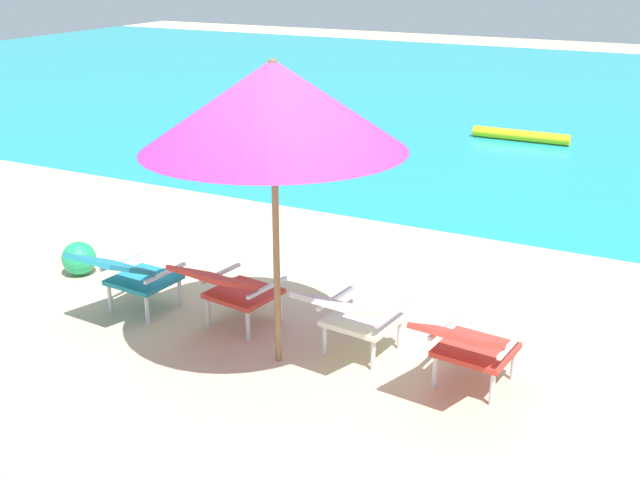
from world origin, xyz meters
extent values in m
plane|color=#CCB78E|center=(0.00, 4.00, 0.00)|extent=(40.00, 40.00, 0.00)
cube|color=teal|center=(0.00, 12.20, 0.00)|extent=(40.00, 18.00, 0.01)
cylinder|color=yellow|center=(-0.15, 8.07, 0.10)|extent=(1.60, 0.18, 0.18)
cube|color=teal|center=(-1.50, 0.05, 0.28)|extent=(0.56, 0.54, 0.04)
cube|color=teal|center=(-1.53, -0.32, 0.55)|extent=(0.56, 0.55, 0.27)
cylinder|color=silver|center=(-1.70, 0.27, 0.13)|extent=(0.04, 0.04, 0.26)
cylinder|color=silver|center=(-1.26, 0.24, 0.13)|extent=(0.04, 0.04, 0.26)
cylinder|color=silver|center=(-1.73, -0.15, 0.13)|extent=(0.04, 0.04, 0.26)
cylinder|color=silver|center=(-1.30, -0.18, 0.13)|extent=(0.04, 0.04, 0.26)
cube|color=silver|center=(-1.76, 0.07, 0.40)|extent=(0.07, 0.50, 0.03)
cube|color=silver|center=(-1.24, 0.03, 0.40)|extent=(0.07, 0.50, 0.03)
cube|color=red|center=(-0.56, 0.20, 0.28)|extent=(0.59, 0.57, 0.04)
cube|color=red|center=(-0.61, -0.16, 0.55)|extent=(0.59, 0.58, 0.27)
cylinder|color=silver|center=(-0.75, 0.44, 0.13)|extent=(0.04, 0.04, 0.26)
cylinder|color=silver|center=(-0.31, 0.38, 0.13)|extent=(0.04, 0.04, 0.26)
cylinder|color=silver|center=(-0.81, 0.02, 0.13)|extent=(0.04, 0.04, 0.26)
cylinder|color=silver|center=(-0.37, -0.04, 0.13)|extent=(0.04, 0.04, 0.26)
cube|color=silver|center=(-0.82, 0.24, 0.40)|extent=(0.10, 0.50, 0.03)
cube|color=silver|center=(-0.30, 0.16, 0.40)|extent=(0.10, 0.50, 0.03)
cube|color=silver|center=(0.54, 0.20, 0.28)|extent=(0.57, 0.55, 0.04)
cube|color=silver|center=(0.50, -0.16, 0.55)|extent=(0.57, 0.57, 0.27)
cylinder|color=silver|center=(0.35, 0.43, 0.13)|extent=(0.04, 0.04, 0.26)
cylinder|color=silver|center=(0.79, 0.38, 0.13)|extent=(0.04, 0.04, 0.26)
cylinder|color=silver|center=(0.30, 0.02, 0.13)|extent=(0.04, 0.04, 0.26)
cylinder|color=silver|center=(0.74, -0.03, 0.13)|extent=(0.04, 0.04, 0.26)
cube|color=silver|center=(0.29, 0.23, 0.40)|extent=(0.09, 0.50, 0.03)
cube|color=silver|center=(0.80, 0.17, 0.40)|extent=(0.09, 0.50, 0.03)
cube|color=red|center=(1.48, 0.13, 0.28)|extent=(0.57, 0.55, 0.04)
cube|color=red|center=(1.44, -0.23, 0.55)|extent=(0.57, 0.56, 0.27)
cylinder|color=silver|center=(1.28, 0.36, 0.13)|extent=(0.04, 0.04, 0.26)
cylinder|color=silver|center=(1.72, 0.32, 0.13)|extent=(0.04, 0.04, 0.26)
cylinder|color=silver|center=(1.24, -0.05, 0.13)|extent=(0.04, 0.04, 0.26)
cylinder|color=silver|center=(1.67, -0.10, 0.13)|extent=(0.04, 0.04, 0.26)
cube|color=silver|center=(1.22, 0.16, 0.40)|extent=(0.08, 0.50, 0.03)
cube|color=silver|center=(1.74, 0.11, 0.40)|extent=(0.08, 0.50, 0.03)
cylinder|color=olive|center=(0.02, -0.22, 0.85)|extent=(0.05, 0.05, 1.71)
cone|color=purple|center=(0.02, -0.22, 1.99)|extent=(2.69, 2.69, 0.67)
sphere|color=#4C3823|center=(0.02, -0.22, 2.28)|extent=(0.07, 0.07, 0.07)
sphere|color=#1E9E60|center=(-2.58, 0.38, 0.17)|extent=(0.33, 0.33, 0.33)
camera|label=1|loc=(2.81, -4.91, 3.01)|focal=44.32mm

